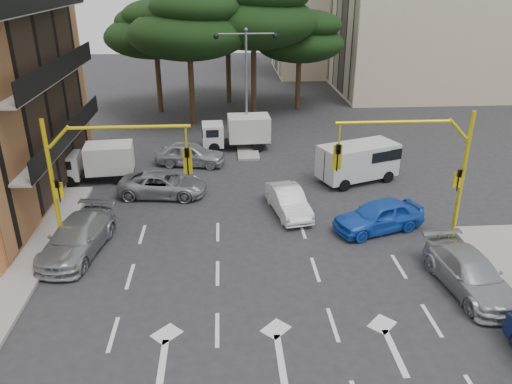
# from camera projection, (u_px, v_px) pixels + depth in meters

# --- Properties ---
(ground) EXTENTS (120.00, 120.00, 0.00)m
(ground) POSITION_uv_depth(u_px,v_px,m) (267.00, 271.00, 20.31)
(ground) COLOR #28282B
(ground) RESTS_ON ground
(median_strip) EXTENTS (1.40, 6.00, 0.15)m
(median_strip) POSITION_uv_depth(u_px,v_px,m) (247.00, 145.00, 34.88)
(median_strip) COLOR gray
(median_strip) RESTS_ON ground
(pine_left_near) EXTENTS (9.15, 9.15, 10.23)m
(pine_left_near) POSITION_uv_depth(u_px,v_px,m) (189.00, 24.00, 37.02)
(pine_left_near) COLOR #382616
(pine_left_near) RESTS_ON ground
(pine_center) EXTENTS (9.98, 9.98, 11.16)m
(pine_center) POSITION_uv_depth(u_px,v_px,m) (254.00, 12.00, 38.87)
(pine_center) COLOR #382616
(pine_center) RESTS_ON ground
(pine_left_far) EXTENTS (8.32, 8.32, 9.30)m
(pine_left_far) POSITION_uv_depth(u_px,v_px,m) (155.00, 29.00, 40.76)
(pine_left_far) COLOR #382616
(pine_left_far) RESTS_ON ground
(pine_right) EXTENTS (7.49, 7.49, 8.37)m
(pine_right) POSITION_uv_depth(u_px,v_px,m) (300.00, 36.00, 41.79)
(pine_right) COLOR #382616
(pine_right) RESTS_ON ground
(pine_back) EXTENTS (9.15, 9.15, 10.23)m
(pine_back) POSITION_uv_depth(u_px,v_px,m) (228.00, 16.00, 43.59)
(pine_back) COLOR #382616
(pine_back) RESTS_ON ground
(signal_mast_right) EXTENTS (5.79, 0.37, 6.00)m
(signal_mast_right) POSITION_uv_depth(u_px,v_px,m) (424.00, 161.00, 20.97)
(signal_mast_right) COLOR yellow
(signal_mast_right) RESTS_ON ground
(signal_mast_left) EXTENTS (5.79, 0.37, 6.00)m
(signal_mast_left) POSITION_uv_depth(u_px,v_px,m) (96.00, 169.00, 20.13)
(signal_mast_left) COLOR yellow
(signal_mast_left) RESTS_ON ground
(street_lamp_center) EXTENTS (4.16, 0.36, 7.77)m
(street_lamp_center) POSITION_uv_depth(u_px,v_px,m) (246.00, 67.00, 32.71)
(street_lamp_center) COLOR slate
(street_lamp_center) RESTS_ON median_strip
(car_white_hatch) EXTENTS (2.11, 4.19, 1.32)m
(car_white_hatch) POSITION_uv_depth(u_px,v_px,m) (288.00, 201.00, 24.95)
(car_white_hatch) COLOR silver
(car_white_hatch) RESTS_ON ground
(car_blue_compact) EXTENTS (4.67, 3.01, 1.48)m
(car_blue_compact) POSITION_uv_depth(u_px,v_px,m) (379.00, 216.00, 23.29)
(car_blue_compact) COLOR blue
(car_blue_compact) RESTS_ON ground
(car_silver_wagon) EXTENTS (2.85, 5.29, 1.46)m
(car_silver_wagon) POSITION_uv_depth(u_px,v_px,m) (77.00, 238.00, 21.40)
(car_silver_wagon) COLOR gray
(car_silver_wagon) RESTS_ON ground
(car_silver_cross_a) EXTENTS (4.90, 2.71, 1.30)m
(car_silver_cross_a) POSITION_uv_depth(u_px,v_px,m) (163.00, 184.00, 26.94)
(car_silver_cross_a) COLOR #93959A
(car_silver_cross_a) RESTS_ON ground
(car_silver_cross_b) EXTENTS (4.54, 2.51, 1.46)m
(car_silver_cross_b) POSITION_uv_depth(u_px,v_px,m) (191.00, 154.00, 31.20)
(car_silver_cross_b) COLOR #AAACB3
(car_silver_cross_b) RESTS_ON ground
(car_silver_parked) EXTENTS (2.45, 4.97, 1.39)m
(car_silver_parked) POSITION_uv_depth(u_px,v_px,m) (470.00, 274.00, 18.91)
(car_silver_parked) COLOR #9B9EA3
(car_silver_parked) RESTS_ON ground
(van_white) EXTENTS (4.93, 3.50, 2.25)m
(van_white) POSITION_uv_depth(u_px,v_px,m) (358.00, 163.00, 28.67)
(van_white) COLOR silver
(van_white) RESTS_ON ground
(box_truck_a) EXTENTS (4.57, 2.28, 2.17)m
(box_truck_a) POSITION_uv_depth(u_px,v_px,m) (96.00, 163.00, 28.71)
(box_truck_a) COLOR silver
(box_truck_a) RESTS_ON ground
(box_truck_b) EXTENTS (4.73, 2.16, 2.29)m
(box_truck_b) POSITION_uv_depth(u_px,v_px,m) (237.00, 133.00, 33.95)
(box_truck_b) COLOR silver
(box_truck_b) RESTS_ON ground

